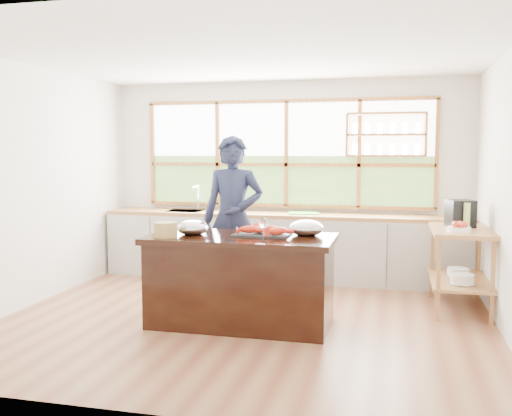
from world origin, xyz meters
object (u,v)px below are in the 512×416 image
(espresso_machine, at_px, (460,213))
(wicker_basket, at_px, (166,230))
(cook, at_px, (233,219))
(island, at_px, (241,280))

(espresso_machine, bearing_deg, wicker_basket, -167.60)
(cook, height_order, wicker_basket, cook)
(island, distance_m, cook, 1.05)
(espresso_machine, bearing_deg, cook, 173.84)
(island, xyz_separation_m, espresso_machine, (2.19, 1.24, 0.60))
(wicker_basket, bearing_deg, espresso_machine, 27.21)
(espresso_machine, height_order, wicker_basket, espresso_machine)
(cook, bearing_deg, wicker_basket, -112.08)
(espresso_machine, relative_size, wicker_basket, 1.31)
(cook, xyz_separation_m, wicker_basket, (-0.37, -1.10, 0.02))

